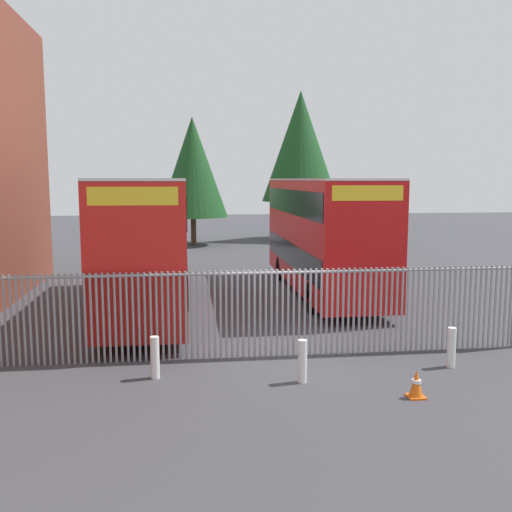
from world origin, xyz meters
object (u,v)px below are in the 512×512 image
at_px(double_decker_bus_behind_fence_left, 148,239).
at_px(bollard_near_right, 451,347).
at_px(bollard_center_front, 302,361).
at_px(double_decker_bus_near_gate, 322,231).
at_px(traffic_cone_by_gate, 416,384).
at_px(bollard_near_left, 155,357).

relative_size(double_decker_bus_behind_fence_left, bollard_near_right, 11.38).
relative_size(bollard_center_front, bollard_near_right, 1.00).
bearing_deg(double_decker_bus_near_gate, bollard_near_right, -84.25).
distance_m(double_decker_bus_near_gate, bollard_near_right, 9.35).
distance_m(double_decker_bus_near_gate, double_decker_bus_behind_fence_left, 6.84).
relative_size(double_decker_bus_behind_fence_left, bollard_center_front, 11.38).
height_order(bollard_near_right, traffic_cone_by_gate, bollard_near_right).
bearing_deg(traffic_cone_by_gate, bollard_near_left, 161.06).
distance_m(bollard_center_front, bollard_near_right, 3.74).
height_order(double_decker_bus_behind_fence_left, traffic_cone_by_gate, double_decker_bus_behind_fence_left).
xyz_separation_m(double_decker_bus_behind_fence_left, traffic_cone_by_gate, (5.80, -8.62, -2.13)).
height_order(double_decker_bus_near_gate, double_decker_bus_behind_fence_left, same).
xyz_separation_m(double_decker_bus_near_gate, double_decker_bus_behind_fence_left, (-6.47, -2.21, 0.00)).
height_order(double_decker_bus_behind_fence_left, bollard_center_front, double_decker_bus_behind_fence_left).
height_order(double_decker_bus_behind_fence_left, bollard_near_left, double_decker_bus_behind_fence_left).
distance_m(bollard_center_front, traffic_cone_by_gate, 2.41).
bearing_deg(bollard_near_right, double_decker_bus_behind_fence_left, 137.01).
height_order(double_decker_bus_near_gate, traffic_cone_by_gate, double_decker_bus_near_gate).
bearing_deg(double_decker_bus_near_gate, bollard_center_front, -106.00).
distance_m(double_decker_bus_behind_fence_left, bollard_near_right, 10.28).
distance_m(double_decker_bus_near_gate, bollard_center_front, 10.25).
height_order(bollard_center_front, traffic_cone_by_gate, bollard_center_front).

